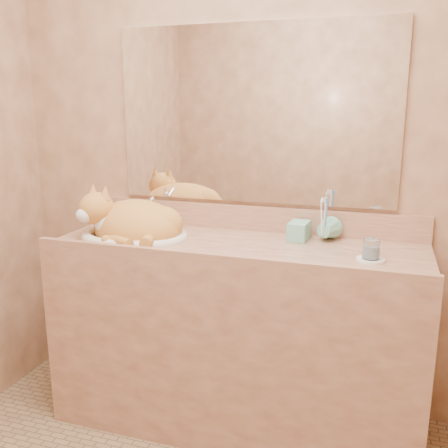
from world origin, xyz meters
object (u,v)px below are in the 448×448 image
(sink_basin, at_px, (134,220))
(toothbrush_cup, at_px, (323,232))
(vanity_counter, at_px, (236,335))
(cat, at_px, (131,221))
(water_glass, at_px, (371,249))
(soap_dispenser, at_px, (296,223))

(sink_basin, distance_m, toothbrush_cup, 0.85)
(vanity_counter, height_order, toothbrush_cup, toothbrush_cup)
(cat, bearing_deg, sink_basin, 75.27)
(vanity_counter, xyz_separation_m, water_glass, (0.56, -0.07, 0.47))
(vanity_counter, distance_m, sink_basin, 0.69)
(toothbrush_cup, height_order, water_glass, toothbrush_cup)
(soap_dispenser, relative_size, water_glass, 2.38)
(vanity_counter, height_order, water_glass, water_glass)
(soap_dispenser, bearing_deg, sink_basin, -166.50)
(sink_basin, height_order, water_glass, sink_basin)
(soap_dispenser, xyz_separation_m, toothbrush_cup, (0.11, 0.04, -0.04))
(cat, xyz_separation_m, soap_dispenser, (0.73, 0.13, 0.01))
(vanity_counter, bearing_deg, cat, -176.15)
(vanity_counter, height_order, cat, cat)
(vanity_counter, xyz_separation_m, sink_basin, (-0.48, -0.02, 0.50))
(cat, distance_m, soap_dispenser, 0.74)
(sink_basin, distance_m, water_glass, 1.04)
(sink_basin, height_order, toothbrush_cup, sink_basin)
(vanity_counter, relative_size, sink_basin, 3.27)
(water_glass, bearing_deg, toothbrush_cup, 134.81)
(soap_dispenser, bearing_deg, cat, -165.61)
(cat, relative_size, water_glass, 5.81)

